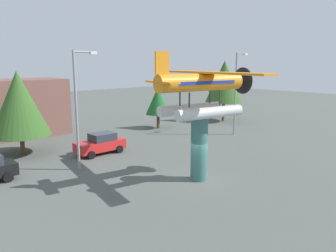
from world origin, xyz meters
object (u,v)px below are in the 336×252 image
object	(u,v)px
display_pedestal	(199,148)
streetlight_primary	(78,103)
tree_east	(19,104)
tree_far_east	(224,81)
streetlight_secondary	(237,88)
floatplane_monument	(202,90)
storefront_building	(10,108)
car_mid_red	(101,143)
tree_center_back	(158,101)

from	to	relation	value
display_pedestal	streetlight_primary	xyz separation A→B (m)	(-4.66, 7.20, 2.74)
tree_east	tree_far_east	size ratio (longest dim) A/B	0.88
display_pedestal	streetlight_secondary	world-z (taller)	streetlight_secondary
tree_east	streetlight_secondary	bearing A→B (deg)	-20.53
streetlight_secondary	tree_east	size ratio (longest dim) A/B	1.24
floatplane_monument	display_pedestal	bearing A→B (deg)	180.00
display_pedestal	storefront_building	world-z (taller)	storefront_building
streetlight_secondary	storefront_building	world-z (taller)	streetlight_secondary
display_pedestal	storefront_building	size ratio (longest dim) A/B	0.39
display_pedestal	streetlight_primary	bearing A→B (deg)	122.90
car_mid_red	tree_east	bearing A→B (deg)	-40.46
display_pedestal	tree_center_back	world-z (taller)	tree_center_back
floatplane_monument	streetlight_secondary	distance (m)	14.83
car_mid_red	storefront_building	distance (m)	12.74
car_mid_red	tree_east	xyz separation A→B (m)	(-4.98, 4.25, 3.43)
floatplane_monument	storefront_building	size ratio (longest dim) A/B	0.96
streetlight_primary	streetlight_secondary	bearing A→B (deg)	-1.32
streetlight_primary	streetlight_secondary	world-z (taller)	streetlight_secondary
car_mid_red	streetlight_secondary	size ratio (longest dim) A/B	0.49
display_pedestal	tree_east	distance (m)	15.69
streetlight_primary	storefront_building	xyz separation A→B (m)	(-0.18, 14.80, -1.90)
display_pedestal	tree_center_back	distance (m)	17.77
storefront_building	tree_center_back	xyz separation A→B (m)	(14.25, -6.98, 0.29)
tree_east	floatplane_monument	bearing A→B (deg)	-65.26
streetlight_secondary	car_mid_red	bearing A→B (deg)	168.01
storefront_building	tree_center_back	world-z (taller)	storefront_building
car_mid_red	tree_east	world-z (taller)	tree_east
streetlight_secondary	storefront_building	bearing A→B (deg)	139.95
tree_east	tree_center_back	size ratio (longest dim) A/B	1.43
car_mid_red	storefront_building	size ratio (longest dim) A/B	0.39
car_mid_red	tree_center_back	size ratio (longest dim) A/B	0.86
display_pedestal	floatplane_monument	bearing A→B (deg)	-10.10
display_pedestal	storefront_building	bearing A→B (deg)	102.39
display_pedestal	floatplane_monument	size ratio (longest dim) A/B	0.41
display_pedestal	car_mid_red	bearing A→B (deg)	98.17
floatplane_monument	car_mid_red	size ratio (longest dim) A/B	2.48
streetlight_secondary	tree_far_east	size ratio (longest dim) A/B	1.09
storefront_building	floatplane_monument	bearing A→B (deg)	-77.30
floatplane_monument	tree_center_back	bearing A→B (deg)	68.40
tree_center_back	tree_far_east	size ratio (longest dim) A/B	0.62
display_pedestal	tree_center_back	xyz separation A→B (m)	(9.42, 15.02, 1.13)
floatplane_monument	car_mid_red	xyz separation A→B (m)	(-1.55, 9.93, -5.03)
streetlight_primary	storefront_building	world-z (taller)	streetlight_primary
streetlight_secondary	tree_center_back	world-z (taller)	streetlight_secondary
display_pedestal	streetlight_secondary	size ratio (longest dim) A/B	0.49
tree_center_back	car_mid_red	bearing A→B (deg)	-154.73
tree_far_east	car_mid_red	bearing A→B (deg)	-171.55
streetlight_secondary	display_pedestal	bearing A→B (deg)	-152.90
display_pedestal	tree_east	xyz separation A→B (m)	(-6.40, 14.15, 2.19)
display_pedestal	tree_east	bearing A→B (deg)	114.35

